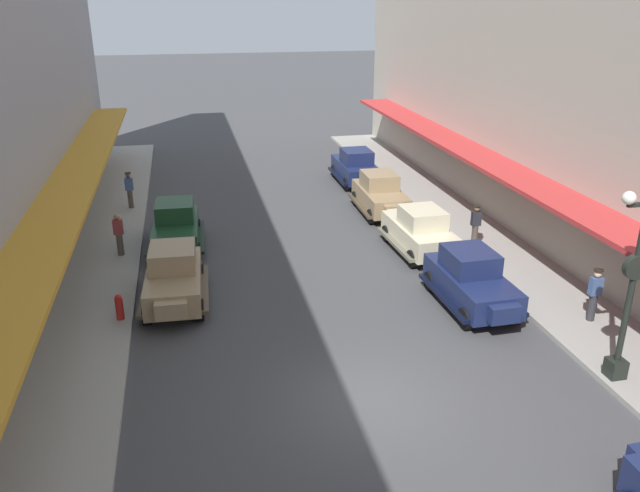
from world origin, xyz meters
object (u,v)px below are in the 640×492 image
object	(u,v)px
parked_car_1	(174,275)
parked_car_3	(355,166)
fire_hydrant	(119,307)
parked_car_4	(420,229)
pedestrian_0	(476,225)
pedestrian_5	(130,190)
parked_car_0	(380,193)
pedestrian_2	(594,294)
lamp_post_with_clock	(634,277)
parked_car_5	(176,225)
pedestrian_1	(119,234)
parked_car_2	(471,279)

from	to	relation	value
parked_car_1	parked_car_3	distance (m)	15.48
parked_car_3	fire_hydrant	xyz separation A→B (m)	(-11.07, -13.41, -0.38)
parked_car_4	pedestrian_0	xyz separation A→B (m)	(2.24, -0.16, 0.07)
fire_hydrant	pedestrian_5	size ratio (longest dim) A/B	0.49
parked_car_0	fire_hydrant	xyz separation A→B (m)	(-10.87, -8.38, -0.38)
pedestrian_2	pedestrian_5	xyz separation A→B (m)	(-14.28, 14.25, 0.00)
lamp_post_with_clock	parked_car_1	bearing A→B (deg)	147.37
parked_car_5	pedestrian_1	distance (m)	2.20
lamp_post_with_clock	parked_car_3	bearing A→B (deg)	94.95
parked_car_4	fire_hydrant	xyz separation A→B (m)	(-10.92, -3.49, -0.38)
parked_car_2	parked_car_4	distance (m)	4.64
pedestrian_5	parked_car_4	bearing A→B (deg)	-34.29
parked_car_4	fire_hydrant	distance (m)	11.47
fire_hydrant	pedestrian_1	distance (m)	5.32
parked_car_1	parked_car_5	xyz separation A→B (m)	(0.09, 4.84, 0.00)
parked_car_5	fire_hydrant	bearing A→B (deg)	-106.26
parked_car_0	lamp_post_with_clock	world-z (taller)	lamp_post_with_clock
parked_car_5	parked_car_4	bearing A→B (deg)	-15.14
parked_car_5	lamp_post_with_clock	world-z (taller)	lamp_post_with_clock
parked_car_3	parked_car_0	bearing A→B (deg)	-92.27
parked_car_1	fire_hydrant	xyz separation A→B (m)	(-1.65, -1.13, -0.38)
parked_car_1	parked_car_5	bearing A→B (deg)	88.92
parked_car_4	pedestrian_1	world-z (taller)	parked_car_4
parked_car_0	parked_car_4	distance (m)	4.89
parked_car_3	lamp_post_with_clock	distance (m)	19.58
parked_car_4	parked_car_0	bearing A→B (deg)	90.62
pedestrian_1	parked_car_0	bearing A→B (deg)	15.37
parked_car_5	pedestrian_1	world-z (taller)	parked_car_5
parked_car_1	parked_car_4	world-z (taller)	same
pedestrian_2	pedestrian_5	size ratio (longest dim) A/B	1.00
fire_hydrant	pedestrian_2	distance (m)	14.33
parked_car_3	parked_car_5	bearing A→B (deg)	-141.40
parked_car_2	parked_car_0	bearing A→B (deg)	90.32
parked_car_0	parked_car_2	world-z (taller)	same
parked_car_1	pedestrian_1	world-z (taller)	parked_car_1
parked_car_1	pedestrian_0	bearing A→B (deg)	10.82
pedestrian_2	pedestrian_5	distance (m)	20.18
parked_car_1	parked_car_4	bearing A→B (deg)	14.28
lamp_post_with_clock	pedestrian_0	bearing A→B (deg)	87.45
parked_car_1	pedestrian_5	distance (m)	10.20
pedestrian_1	pedestrian_2	distance (m)	16.62
pedestrian_2	lamp_post_with_clock	bearing A→B (deg)	-113.20
parked_car_2	pedestrian_5	size ratio (longest dim) A/B	2.57
pedestrian_1	pedestrian_0	bearing A→B (deg)	-8.29
parked_car_4	pedestrian_5	world-z (taller)	parked_car_4
parked_car_4	parked_car_2	bearing A→B (deg)	-89.99
parked_car_0	pedestrian_5	world-z (taller)	parked_car_0
parked_car_3	pedestrian_5	size ratio (longest dim) A/B	2.55
parked_car_2	lamp_post_with_clock	size ratio (longest dim) A/B	0.83
parked_car_0	pedestrian_2	world-z (taller)	parked_car_0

